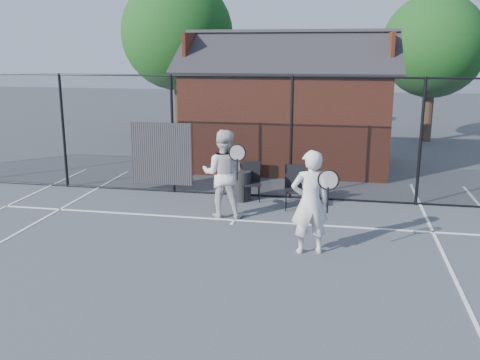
% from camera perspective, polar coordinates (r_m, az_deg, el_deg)
% --- Properties ---
extents(ground, '(80.00, 80.00, 0.00)m').
position_cam_1_polar(ground, '(8.87, -4.62, -10.22)').
color(ground, '#484C52').
rests_on(ground, ground).
extents(court_lines, '(11.02, 18.00, 0.01)m').
position_cam_1_polar(court_lines, '(7.73, -7.34, -14.05)').
color(court_lines, white).
rests_on(court_lines, ground).
extents(fence, '(22.04, 3.00, 3.00)m').
position_cam_1_polar(fence, '(13.21, -0.18, 4.41)').
color(fence, black).
rests_on(fence, ground).
extents(clubhouse, '(6.50, 4.36, 4.19)m').
position_cam_1_polar(clubhouse, '(17.00, 5.17, 6.99)').
color(clubhouse, maroon).
rests_on(clubhouse, ground).
extents(tree_left, '(4.48, 4.48, 6.44)m').
position_cam_1_polar(tree_left, '(22.34, -6.72, 15.21)').
color(tree_left, '#362015').
rests_on(tree_left, ground).
extents(tree_right, '(3.97, 3.97, 5.70)m').
position_cam_1_polar(tree_right, '(22.52, 19.96, 13.26)').
color(tree_right, '#362015').
rests_on(tree_right, ground).
extents(player_front, '(0.90, 0.72, 1.90)m').
position_cam_1_polar(player_front, '(9.60, 7.49, -2.35)').
color(player_front, silver).
rests_on(player_front, ground).
extents(player_back, '(1.06, 0.79, 1.93)m').
position_cam_1_polar(player_back, '(11.63, -1.79, 0.69)').
color(player_back, silver).
rests_on(player_back, ground).
extents(chair_left, '(0.51, 0.53, 0.98)m').
position_cam_1_polar(chair_left, '(12.33, 5.87, -0.89)').
color(chair_left, black).
rests_on(chair_left, ground).
extents(chair_right, '(0.54, 0.55, 0.92)m').
position_cam_1_polar(chair_right, '(12.96, 1.23, -0.24)').
color(chair_right, black).
rests_on(chair_right, ground).
extents(waste_bin, '(0.58, 0.58, 0.72)m').
position_cam_1_polar(waste_bin, '(13.03, 0.10, -0.61)').
color(waste_bin, '#252525').
rests_on(waste_bin, ground).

